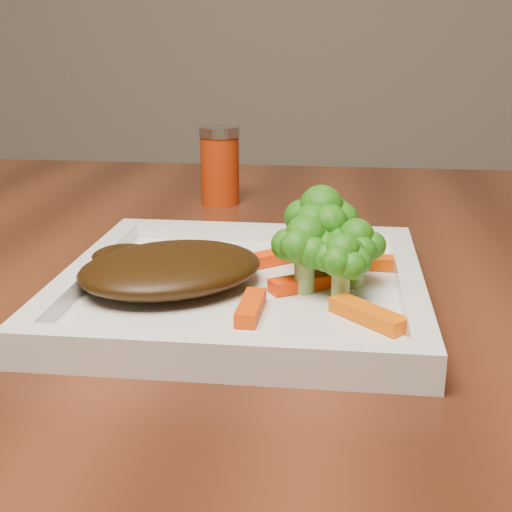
# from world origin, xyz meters

# --- Properties ---
(plate) EXTENTS (0.27, 0.27, 0.01)m
(plate) POSITION_xyz_m (0.09, -0.19, 0.76)
(plate) COLOR white
(plate) RESTS_ON dining_table
(steak) EXTENTS (0.18, 0.17, 0.03)m
(steak) POSITION_xyz_m (0.03, -0.20, 0.78)
(steak) COLOR #331D07
(steak) RESTS_ON plate
(broccoli_0) EXTENTS (0.08, 0.08, 0.07)m
(broccoli_0) POSITION_xyz_m (0.14, -0.15, 0.80)
(broccoli_0) COLOR #2E6711
(broccoli_0) RESTS_ON plate
(broccoli_1) EXTENTS (0.05, 0.05, 0.06)m
(broccoli_1) POSITION_xyz_m (0.17, -0.18, 0.79)
(broccoli_1) COLOR #227112
(broccoli_1) RESTS_ON plate
(broccoli_2) EXTENTS (0.06, 0.06, 0.06)m
(broccoli_2) POSITION_xyz_m (0.16, -0.21, 0.79)
(broccoli_2) COLOR #397513
(broccoli_2) RESTS_ON plate
(broccoli_3) EXTENTS (0.07, 0.07, 0.06)m
(broccoli_3) POSITION_xyz_m (0.13, -0.20, 0.79)
(broccoli_3) COLOR #197613
(broccoli_3) RESTS_ON plate
(carrot_1) EXTENTS (0.05, 0.05, 0.01)m
(carrot_1) POSITION_xyz_m (0.18, -0.25, 0.77)
(carrot_1) COLOR #DE5903
(carrot_1) RESTS_ON plate
(carrot_2) EXTENTS (0.02, 0.05, 0.01)m
(carrot_2) POSITION_xyz_m (0.10, -0.25, 0.77)
(carrot_2) COLOR #D63803
(carrot_2) RESTS_ON plate
(carrot_3) EXTENTS (0.06, 0.02, 0.01)m
(carrot_3) POSITION_xyz_m (0.19, -0.14, 0.77)
(carrot_3) COLOR #D64403
(carrot_3) RESTS_ON plate
(carrot_4) EXTENTS (0.06, 0.05, 0.01)m
(carrot_4) POSITION_xyz_m (0.11, -0.13, 0.77)
(carrot_4) COLOR #FF3704
(carrot_4) RESTS_ON plate
(carrot_6) EXTENTS (0.06, 0.05, 0.01)m
(carrot_6) POSITION_xyz_m (0.14, -0.19, 0.77)
(carrot_6) COLOR #F03303
(carrot_6) RESTS_ON plate
(spice_shaker) EXTENTS (0.05, 0.05, 0.09)m
(spice_shaker) POSITION_xyz_m (0.02, 0.12, 0.80)
(spice_shaker) COLOR #A02A08
(spice_shaker) RESTS_ON dining_table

